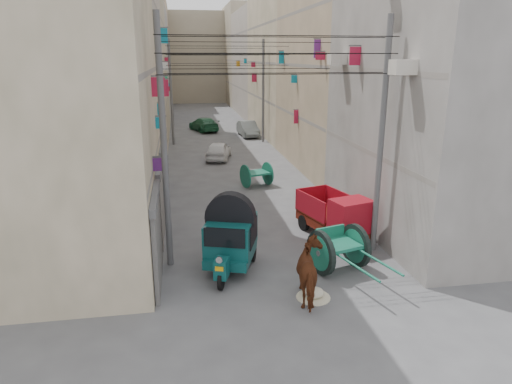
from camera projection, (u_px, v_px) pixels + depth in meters
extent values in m
plane|color=#4C4C4E|center=(330.00, 367.00, 10.26)|extent=(140.00, 140.00, 0.00)
cube|color=beige|center=(22.00, 63.00, 14.69)|extent=(8.00, 10.00, 13.00)
cube|color=gray|center=(152.00, 159.00, 16.25)|extent=(0.25, 9.80, 0.18)
cube|color=gray|center=(146.00, 72.00, 15.40)|extent=(0.25, 9.80, 0.18)
cube|color=#A3988C|center=(87.00, 70.00, 25.23)|extent=(8.00, 12.00, 12.00)
cube|color=gray|center=(161.00, 119.00, 26.65)|extent=(0.25, 11.76, 0.18)
cube|color=gray|center=(158.00, 66.00, 25.79)|extent=(0.25, 11.76, 0.18)
cube|color=gray|center=(155.00, 9.00, 24.94)|extent=(0.25, 11.76, 0.18)
cube|color=#9F947D|center=(115.00, 53.00, 37.23)|extent=(8.00, 14.00, 14.00)
cube|color=gray|center=(166.00, 99.00, 38.93)|extent=(0.25, 13.72, 0.18)
cube|color=gray|center=(164.00, 63.00, 38.08)|extent=(0.25, 13.72, 0.18)
cube|color=gray|center=(162.00, 25.00, 37.22)|extent=(0.25, 13.72, 0.18)
cube|color=#9B9591|center=(132.00, 64.00, 50.78)|extent=(8.00, 14.00, 11.80)
cube|color=gray|center=(169.00, 88.00, 52.17)|extent=(0.25, 13.72, 0.18)
cube|color=gray|center=(167.00, 61.00, 51.31)|extent=(0.25, 13.72, 0.18)
cube|color=gray|center=(166.00, 33.00, 50.45)|extent=(0.25, 13.72, 0.18)
cube|color=tan|center=(140.00, 56.00, 62.82)|extent=(8.00, 12.00, 13.50)
cube|color=gray|center=(170.00, 82.00, 64.45)|extent=(0.25, 11.76, 0.18)
cube|color=gray|center=(169.00, 60.00, 63.60)|extent=(0.25, 11.76, 0.18)
cube|color=gray|center=(168.00, 38.00, 62.74)|extent=(0.25, 11.76, 0.18)
cube|color=#9B9591|center=(473.00, 62.00, 17.24)|extent=(8.00, 10.00, 13.00)
cube|color=gray|center=(370.00, 151.00, 17.56)|extent=(0.25, 9.80, 0.18)
cube|color=gray|center=(376.00, 71.00, 16.71)|extent=(0.25, 9.80, 0.18)
cube|color=tan|center=(361.00, 69.00, 27.78)|extent=(8.00, 12.00, 12.00)
cube|color=gray|center=(298.00, 116.00, 27.96)|extent=(0.25, 11.76, 0.18)
cube|color=gray|center=(299.00, 65.00, 27.10)|extent=(0.25, 11.76, 0.18)
cube|color=gray|center=(301.00, 11.00, 26.24)|extent=(0.25, 11.76, 0.18)
cube|color=beige|center=(305.00, 53.00, 39.78)|extent=(8.00, 14.00, 14.00)
cube|color=gray|center=(261.00, 98.00, 40.24)|extent=(0.25, 13.72, 0.18)
cube|color=gray|center=(261.00, 63.00, 39.39)|extent=(0.25, 13.72, 0.18)
cube|color=gray|center=(261.00, 26.00, 38.53)|extent=(0.25, 13.72, 0.18)
cube|color=#A3988C|center=(272.00, 64.00, 53.32)|extent=(8.00, 14.00, 11.80)
cube|color=gray|center=(240.00, 88.00, 53.48)|extent=(0.25, 13.72, 0.18)
cube|color=gray|center=(240.00, 61.00, 52.62)|extent=(0.25, 13.72, 0.18)
cube|color=gray|center=(239.00, 34.00, 51.76)|extent=(0.25, 13.72, 0.18)
cube|color=#9F947D|center=(254.00, 56.00, 65.36)|extent=(8.00, 12.00, 13.50)
cube|color=gray|center=(228.00, 82.00, 65.76)|extent=(0.25, 11.76, 0.18)
cube|color=gray|center=(228.00, 60.00, 64.91)|extent=(0.25, 11.76, 0.18)
cube|color=gray|center=(227.00, 38.00, 64.05)|extent=(0.25, 11.76, 0.18)
cube|color=#9F947D|center=(196.00, 58.00, 70.78)|extent=(22.00, 10.00, 13.00)
cube|color=#525257|center=(157.00, 243.00, 13.80)|extent=(0.12, 3.00, 2.60)
cube|color=#545456|center=(155.00, 197.00, 13.39)|extent=(0.18, 3.20, 0.25)
cube|color=#525257|center=(161.00, 205.00, 17.30)|extent=(0.12, 3.00, 2.60)
cube|color=#545456|center=(159.00, 168.00, 16.89)|extent=(0.18, 3.20, 0.25)
cube|color=#525257|center=(164.00, 180.00, 20.80)|extent=(0.12, 3.00, 2.60)
cube|color=#545456|center=(162.00, 149.00, 20.39)|extent=(0.18, 3.20, 0.25)
cube|color=#525257|center=(165.00, 162.00, 24.39)|extent=(0.12, 3.00, 2.60)
cube|color=#545456|center=(164.00, 135.00, 23.98)|extent=(0.18, 3.20, 0.25)
cube|color=#B01739|center=(253.00, 65.00, 41.55)|extent=(0.38, 0.08, 0.41)
cube|color=#1758A3|center=(170.00, 87.00, 47.94)|extent=(0.27, 0.08, 0.71)
cube|color=#682383|center=(160.00, 164.00, 14.78)|extent=(0.44, 0.08, 0.42)
cube|color=#B01739|center=(164.00, 88.00, 23.11)|extent=(0.45, 0.08, 0.84)
cube|color=orange|center=(238.00, 64.00, 51.59)|extent=(0.41, 0.08, 0.59)
cube|color=#0E819F|center=(160.00, 123.00, 17.67)|extent=(0.38, 0.08, 0.44)
cube|color=#B01739|center=(254.00, 78.00, 41.17)|extent=(0.43, 0.08, 0.72)
cube|color=#0E819F|center=(245.00, 61.00, 46.53)|extent=(0.28, 0.08, 0.44)
cube|color=#0E819F|center=(163.00, 36.00, 26.33)|extent=(0.48, 0.08, 0.84)
cube|color=#B01739|center=(170.00, 89.00, 44.58)|extent=(0.31, 0.08, 0.44)
cube|color=#0E819F|center=(294.00, 79.00, 27.30)|extent=(0.35, 0.08, 0.45)
cube|color=#0E819F|center=(281.00, 57.00, 30.38)|extent=(0.34, 0.08, 0.79)
cube|color=#0E819F|center=(161.00, 110.00, 19.72)|extent=(0.28, 0.08, 0.52)
cube|color=#B01739|center=(166.00, 62.00, 35.85)|extent=(0.28, 0.08, 0.74)
cube|color=#B01739|center=(296.00, 117.00, 27.45)|extent=(0.26, 0.08, 0.80)
cube|color=#1758A3|center=(355.00, 57.00, 17.81)|extent=(0.34, 0.08, 0.55)
cube|color=#B01739|center=(158.00, 87.00, 16.12)|extent=(0.47, 0.08, 0.67)
cube|color=silver|center=(165.00, 66.00, 27.89)|extent=(0.40, 0.08, 0.47)
cube|color=#1B965D|center=(165.00, 81.00, 28.63)|extent=(0.32, 0.08, 0.55)
cube|color=#B01739|center=(320.00, 56.00, 21.93)|extent=(0.47, 0.08, 0.35)
cube|color=#682383|center=(317.00, 49.00, 22.63)|extent=(0.32, 0.08, 0.89)
cube|color=#B01739|center=(355.00, 56.00, 17.72)|extent=(0.44, 0.08, 0.69)
cube|color=#B01739|center=(151.00, 179.00, 14.43)|extent=(0.10, 3.20, 0.80)
cube|color=#1758A3|center=(160.00, 133.00, 22.94)|extent=(0.10, 3.20, 0.80)
cube|color=#682383|center=(166.00, 108.00, 34.28)|extent=(0.10, 3.20, 0.80)
cube|color=#C94C17|center=(168.00, 95.00, 45.62)|extent=(0.10, 3.20, 0.80)
cube|color=silver|center=(391.00, 169.00, 15.72)|extent=(0.10, 3.20, 0.80)
cube|color=#C94C17|center=(316.00, 129.00, 24.23)|extent=(0.10, 3.20, 0.80)
cube|color=#1758A3|center=(271.00, 106.00, 35.57)|extent=(0.10, 3.20, 0.80)
cube|color=#0E819F|center=(248.00, 94.00, 46.91)|extent=(0.10, 3.20, 0.80)
cube|color=beige|center=(403.00, 67.00, 13.74)|extent=(0.70, 0.55, 0.45)
cube|color=beige|center=(337.00, 59.00, 19.35)|extent=(0.70, 0.55, 0.45)
cylinder|color=#545456|center=(164.00, 147.00, 14.22)|extent=(0.20, 0.20, 8.00)
cylinder|color=#545456|center=(381.00, 140.00, 15.36)|extent=(0.20, 0.20, 8.00)
cylinder|color=#545456|center=(171.00, 93.00, 35.01)|extent=(0.20, 0.20, 8.00)
cylinder|color=#545456|center=(263.00, 92.00, 36.15)|extent=(0.20, 0.20, 8.00)
cylinder|color=black|center=(281.00, 74.00, 13.69)|extent=(7.40, 0.02, 0.02)
cylinder|color=black|center=(281.00, 53.00, 13.52)|extent=(7.40, 0.02, 0.02)
cylinder|color=black|center=(282.00, 36.00, 13.37)|extent=(7.40, 0.02, 0.02)
cylinder|color=black|center=(274.00, 73.00, 14.63)|extent=(7.40, 0.02, 0.02)
cylinder|color=black|center=(275.00, 53.00, 14.46)|extent=(7.40, 0.02, 0.02)
cylinder|color=black|center=(275.00, 37.00, 14.32)|extent=(7.40, 0.02, 0.02)
cylinder|color=black|center=(249.00, 69.00, 19.83)|extent=(7.40, 0.02, 0.02)
cylinder|color=black|center=(249.00, 54.00, 19.66)|extent=(7.40, 0.02, 0.02)
cylinder|color=black|center=(248.00, 42.00, 19.52)|extent=(7.40, 0.02, 0.02)
cylinder|color=black|center=(229.00, 65.00, 27.39)|extent=(7.40, 0.02, 0.02)
cylinder|color=black|center=(228.00, 55.00, 27.22)|extent=(7.40, 0.02, 0.02)
cylinder|color=black|center=(228.00, 46.00, 27.08)|extent=(7.40, 0.02, 0.02)
cylinder|color=black|center=(217.00, 63.00, 34.95)|extent=(7.40, 0.02, 0.02)
cylinder|color=black|center=(217.00, 55.00, 34.78)|extent=(7.40, 0.02, 0.02)
cylinder|color=black|center=(217.00, 48.00, 34.64)|extent=(7.40, 0.02, 0.02)
cylinder|color=black|center=(221.00, 280.00, 13.60)|extent=(0.32, 0.63, 0.62)
cylinder|color=black|center=(218.00, 250.00, 15.69)|extent=(0.32, 0.63, 0.62)
cylinder|color=black|center=(253.00, 252.00, 15.51)|extent=(0.32, 0.63, 0.62)
cube|color=#0B4242|center=(231.00, 253.00, 14.91)|extent=(1.99, 2.44, 0.31)
cube|color=#0B4242|center=(221.00, 268.00, 13.55)|extent=(0.53, 0.60, 0.61)
cylinder|color=silver|center=(219.00, 260.00, 13.20)|extent=(0.21, 0.12, 0.20)
cube|color=#DC9D0C|center=(219.00, 269.00, 13.26)|extent=(0.24, 0.11, 0.13)
cube|color=#0B4242|center=(231.00, 235.00, 14.78)|extent=(1.97, 2.25, 1.05)
cube|color=black|center=(224.00, 238.00, 13.78)|extent=(1.23, 0.47, 0.61)
cube|color=black|center=(209.00, 230.00, 14.86)|extent=(0.47, 1.28, 0.72)
cube|color=black|center=(253.00, 233.00, 14.64)|extent=(0.47, 1.28, 0.72)
cube|color=silver|center=(225.00, 263.00, 13.99)|extent=(1.33, 0.49, 0.07)
cylinder|color=black|center=(321.00, 253.00, 14.46)|extent=(0.55, 1.45, 1.46)
cylinder|color=#16634B|center=(321.00, 253.00, 14.46)|extent=(0.49, 1.14, 1.14)
cylinder|color=#545456|center=(321.00, 253.00, 14.46)|extent=(0.27, 0.24, 0.19)
cylinder|color=black|center=(355.00, 246.00, 15.02)|extent=(0.55, 1.45, 1.46)
cylinder|color=#16634B|center=(355.00, 246.00, 15.02)|extent=(0.49, 1.14, 1.14)
cylinder|color=#545456|center=(355.00, 246.00, 15.02)|extent=(0.27, 0.24, 0.19)
cylinder|color=#545456|center=(338.00, 249.00, 14.74)|extent=(1.37, 0.47, 0.08)
cube|color=#16634B|center=(339.00, 244.00, 14.69)|extent=(1.37, 1.40, 0.10)
cube|color=#16634B|center=(330.00, 232.00, 15.07)|extent=(1.07, 0.38, 0.36)
cylinder|color=#16634B|center=(353.00, 265.00, 13.41)|extent=(0.73, 2.32, 0.07)
cylinder|color=#16634B|center=(375.00, 259.00, 13.76)|extent=(0.73, 2.32, 0.07)
cylinder|color=black|center=(334.00, 241.00, 16.44)|extent=(0.34, 0.66, 0.63)
cylinder|color=black|center=(304.00, 223.00, 18.27)|extent=(0.34, 0.66, 0.63)
cylinder|color=black|center=(362.00, 235.00, 16.96)|extent=(0.34, 0.66, 0.63)
cylinder|color=black|center=(330.00, 218.00, 18.78)|extent=(0.34, 0.66, 0.63)
cube|color=#59170C|center=(332.00, 224.00, 17.55)|extent=(2.21, 3.43, 0.34)
cube|color=maroon|center=(351.00, 216.00, 16.40)|extent=(1.62, 1.35, 1.20)
cube|color=black|center=(359.00, 217.00, 15.99)|extent=(1.22, 0.40, 0.53)
cube|color=#59170C|center=(325.00, 213.00, 17.93)|extent=(1.97, 2.43, 0.12)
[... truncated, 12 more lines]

